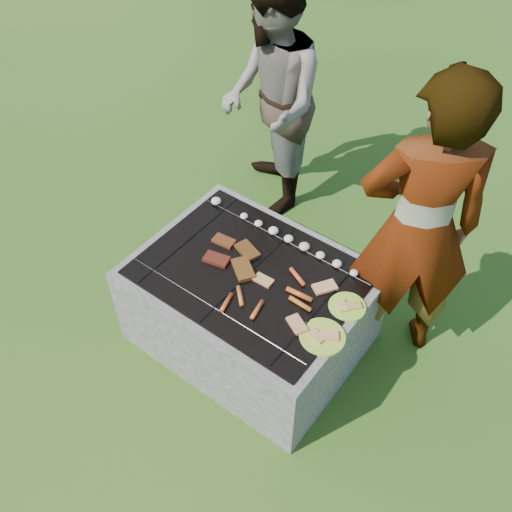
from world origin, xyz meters
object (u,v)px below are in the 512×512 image
Objects in this scene: fire_pit at (251,308)px; cook at (418,230)px; bystander at (270,103)px; plate_far at (347,307)px; plate_near at (322,337)px.

cook reaches higher than fire_pit.
bystander is (-0.70, 1.14, 0.59)m from fire_pit.
bystander is (-1.26, 1.03, 0.27)m from plate_far.
cook is (0.69, 0.54, 0.65)m from fire_pit.
plate_near is at bearing 1.01° from bystander.
plate_near reaches higher than plate_far.
cook is 1.06× the size of bystander.
fire_pit is 0.66m from plate_near.
bystander is (-1.39, 0.61, -0.06)m from cook.
cook is at bearing 37.64° from fire_pit.
fire_pit is 1.47m from bystander.
fire_pit is at bearing 2.82° from cook.
plate_far is 0.55m from cook.
cook is 1.52m from bystander.
fire_pit is 1.09m from cook.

